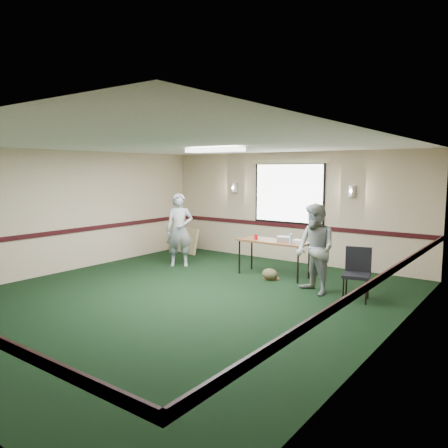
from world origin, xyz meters
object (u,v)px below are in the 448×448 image
Objects in this scene: conference_chair at (357,269)px; person_left at (179,230)px; folding_table at (274,243)px; person_right at (315,249)px; projector at (284,239)px.

person_left reaches higher than conference_chair.
person_right is (1.28, -0.71, 0.11)m from folding_table.
folding_table is 5.71× the size of projector.
folding_table is 2.13m from conference_chair.
conference_chair is 4.34m from person_left.
person_right is (-0.75, -0.10, 0.30)m from conference_chair.
folding_table is 2.34m from person_left.
conference_chair reaches higher than projector.
projector is 0.30× the size of conference_chair.
person_right is (3.58, -0.26, -0.03)m from person_left.
conference_chair is 0.55× the size of person_right.
projector is 1.99m from conference_chair.
person_left is at bearing -154.87° from person_right.
folding_table is at bearing -26.74° from person_left.
folding_table is 0.93× the size of person_right.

